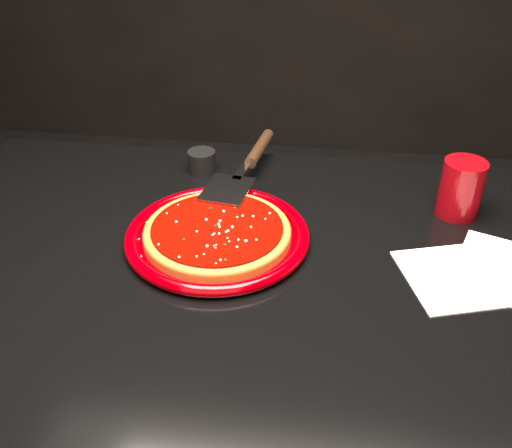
% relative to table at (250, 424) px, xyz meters
% --- Properties ---
extents(table, '(1.20, 0.80, 0.75)m').
position_rel_table_xyz_m(table, '(0.00, 0.00, 0.00)').
color(table, black).
rests_on(table, floor).
extents(plate, '(0.37, 0.37, 0.02)m').
position_rel_table_xyz_m(plate, '(-0.06, 0.07, 0.39)').
color(plate, '#770003').
rests_on(plate, table).
extents(pizza_crust, '(0.30, 0.30, 0.01)m').
position_rel_table_xyz_m(pizza_crust, '(-0.06, 0.07, 0.39)').
color(pizza_crust, brown).
rests_on(pizza_crust, plate).
extents(pizza_crust_rim, '(0.30, 0.30, 0.02)m').
position_rel_table_xyz_m(pizza_crust_rim, '(-0.06, 0.07, 0.40)').
color(pizza_crust_rim, brown).
rests_on(pizza_crust_rim, plate).
extents(pizza_sauce, '(0.26, 0.26, 0.01)m').
position_rel_table_xyz_m(pizza_sauce, '(-0.06, 0.07, 0.40)').
color(pizza_sauce, '#700600').
rests_on(pizza_sauce, plate).
extents(parmesan_dusting, '(0.21, 0.21, 0.01)m').
position_rel_table_xyz_m(parmesan_dusting, '(-0.06, 0.07, 0.41)').
color(parmesan_dusting, beige).
rests_on(parmesan_dusting, plate).
extents(basil_flecks, '(0.19, 0.19, 0.00)m').
position_rel_table_xyz_m(basil_flecks, '(-0.06, 0.07, 0.41)').
color(basil_flecks, black).
rests_on(basil_flecks, plate).
extents(pizza_server, '(0.14, 0.35, 0.03)m').
position_rel_table_xyz_m(pizza_server, '(-0.04, 0.27, 0.41)').
color(pizza_server, silver).
rests_on(pizza_server, plate).
extents(cup, '(0.08, 0.08, 0.10)m').
position_rel_table_xyz_m(cup, '(0.34, 0.21, 0.43)').
color(cup, maroon).
rests_on(cup, table).
extents(napkin_a, '(0.19, 0.19, 0.00)m').
position_rel_table_xyz_m(napkin_a, '(0.32, 0.02, 0.38)').
color(napkin_a, white).
rests_on(napkin_a, table).
extents(napkin_b, '(0.21, 0.21, 0.00)m').
position_rel_table_xyz_m(napkin_b, '(0.40, 0.05, 0.38)').
color(napkin_b, white).
rests_on(napkin_b, table).
extents(ramekin, '(0.07, 0.07, 0.04)m').
position_rel_table_xyz_m(ramekin, '(-0.14, 0.31, 0.40)').
color(ramekin, black).
rests_on(ramekin, table).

